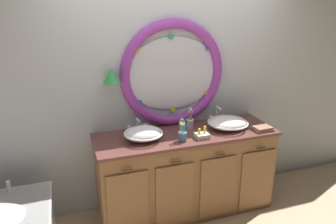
{
  "coord_description": "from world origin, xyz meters",
  "views": [
    {
      "loc": [
        -1.1,
        -2.53,
        2.19
      ],
      "look_at": [
        -0.15,
        0.25,
        1.16
      ],
      "focal_mm": 33.88,
      "sensor_mm": 36.0,
      "label": 1
    }
  ],
  "objects_px": {
    "sink_basin_left": "(143,133)",
    "soap_dispenser": "(182,127)",
    "toothbrush_holder_left": "(182,136)",
    "folded_hand_towel": "(263,129)",
    "toiletry_basket": "(202,135)",
    "toothbrush_holder_right": "(190,123)",
    "sink_basin_right": "(228,123)"
  },
  "relations": [
    {
      "from": "sink_basin_left",
      "to": "toiletry_basket",
      "type": "bearing_deg",
      "value": -14.37
    },
    {
      "from": "sink_basin_left",
      "to": "soap_dispenser",
      "type": "height_order",
      "value": "soap_dispenser"
    },
    {
      "from": "soap_dispenser",
      "to": "toothbrush_holder_left",
      "type": "bearing_deg",
      "value": -109.99
    },
    {
      "from": "soap_dispenser",
      "to": "toothbrush_holder_right",
      "type": "bearing_deg",
      "value": 43.6
    },
    {
      "from": "sink_basin_left",
      "to": "toothbrush_holder_right",
      "type": "xyz_separation_m",
      "value": [
        0.55,
        0.15,
        -0.01
      ]
    },
    {
      "from": "toothbrush_holder_left",
      "to": "toiletry_basket",
      "type": "bearing_deg",
      "value": 3.55
    },
    {
      "from": "sink_basin_left",
      "to": "soap_dispenser",
      "type": "relative_size",
      "value": 2.2
    },
    {
      "from": "sink_basin_left",
      "to": "toothbrush_holder_left",
      "type": "height_order",
      "value": "toothbrush_holder_left"
    },
    {
      "from": "folded_hand_towel",
      "to": "soap_dispenser",
      "type": "bearing_deg",
      "value": 167.78
    },
    {
      "from": "toothbrush_holder_left",
      "to": "soap_dispenser",
      "type": "xyz_separation_m",
      "value": [
        0.06,
        0.17,
        0.02
      ]
    },
    {
      "from": "soap_dispenser",
      "to": "toiletry_basket",
      "type": "distance_m",
      "value": 0.22
    },
    {
      "from": "toothbrush_holder_left",
      "to": "soap_dispenser",
      "type": "relative_size",
      "value": 1.14
    },
    {
      "from": "toothbrush_holder_right",
      "to": "folded_hand_towel",
      "type": "bearing_deg",
      "value": -24.98
    },
    {
      "from": "folded_hand_towel",
      "to": "toothbrush_holder_right",
      "type": "bearing_deg",
      "value": 155.02
    },
    {
      "from": "sink_basin_right",
      "to": "toiletry_basket",
      "type": "relative_size",
      "value": 3.25
    },
    {
      "from": "sink_basin_left",
      "to": "soap_dispenser",
      "type": "bearing_deg",
      "value": 1.37
    },
    {
      "from": "toiletry_basket",
      "to": "sink_basin_left",
      "type": "bearing_deg",
      "value": 165.63
    },
    {
      "from": "toothbrush_holder_right",
      "to": "soap_dispenser",
      "type": "xyz_separation_m",
      "value": [
        -0.15,
        -0.14,
        0.02
      ]
    },
    {
      "from": "toothbrush_holder_right",
      "to": "soap_dispenser",
      "type": "height_order",
      "value": "toothbrush_holder_right"
    },
    {
      "from": "sink_basin_right",
      "to": "soap_dispenser",
      "type": "relative_size",
      "value": 2.48
    },
    {
      "from": "soap_dispenser",
      "to": "toiletry_basket",
      "type": "bearing_deg",
      "value": -45.15
    },
    {
      "from": "soap_dispenser",
      "to": "toiletry_basket",
      "type": "height_order",
      "value": "soap_dispenser"
    },
    {
      "from": "folded_hand_towel",
      "to": "toiletry_basket",
      "type": "bearing_deg",
      "value": 177.63
    },
    {
      "from": "toothbrush_holder_right",
      "to": "toiletry_basket",
      "type": "xyz_separation_m",
      "value": [
        0.01,
        -0.29,
        -0.03
      ]
    },
    {
      "from": "soap_dispenser",
      "to": "toiletry_basket",
      "type": "relative_size",
      "value": 1.31
    },
    {
      "from": "folded_hand_towel",
      "to": "sink_basin_right",
      "type": "bearing_deg",
      "value": 151.81
    },
    {
      "from": "toothbrush_holder_right",
      "to": "folded_hand_towel",
      "type": "distance_m",
      "value": 0.76
    },
    {
      "from": "toothbrush_holder_right",
      "to": "toiletry_basket",
      "type": "relative_size",
      "value": 1.68
    },
    {
      "from": "toothbrush_holder_left",
      "to": "sink_basin_left",
      "type": "bearing_deg",
      "value": 155.7
    },
    {
      "from": "sink_basin_left",
      "to": "toothbrush_holder_left",
      "type": "bearing_deg",
      "value": -24.3
    },
    {
      "from": "sink_basin_right",
      "to": "folded_hand_towel",
      "type": "xyz_separation_m",
      "value": [
        0.32,
        -0.17,
        -0.04
      ]
    },
    {
      "from": "toothbrush_holder_left",
      "to": "folded_hand_towel",
      "type": "bearing_deg",
      "value": -0.97
    }
  ]
}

